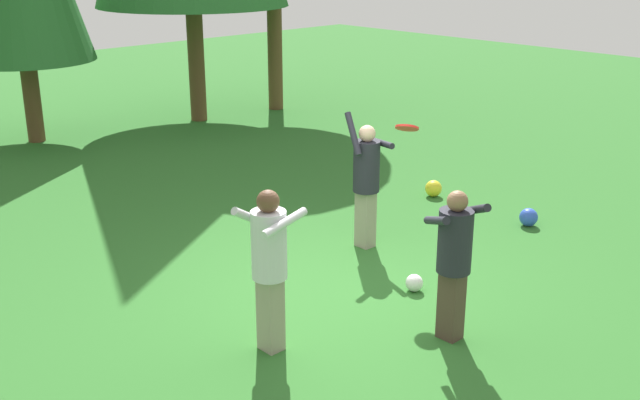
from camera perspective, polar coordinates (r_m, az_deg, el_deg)
The scene contains 8 objects.
ground_plane at distance 8.91m, azimuth 0.96°, elevation -6.73°, with size 40.00×40.00×0.00m, color #2D6B28.
person_thrower at distance 9.83m, azimuth 3.45°, elevation 1.82°, with size 0.60×0.59×1.79m.
person_catcher at distance 7.65m, azimuth 9.91°, elevation -3.90°, with size 0.69×0.71×1.57m.
person_bystander at distance 7.32m, azimuth -3.78°, elevation -4.28°, with size 0.61×0.55×1.65m.
frisbee at distance 8.85m, azimuth 6.46°, elevation 5.33°, with size 0.36×0.36×0.14m.
ball_yellow at distance 12.13m, azimuth 8.40°, elevation 0.85°, with size 0.26×0.26×0.26m, color yellow.
ball_white at distance 8.92m, azimuth 6.99°, elevation -6.11°, with size 0.20×0.20×0.20m, color white.
ball_blue at distance 11.17m, azimuth 15.19°, elevation -1.24°, with size 0.26×0.26×0.26m, color blue.
Camera 1 is at (-5.63, -5.72, 3.86)m, focal length 43.21 mm.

